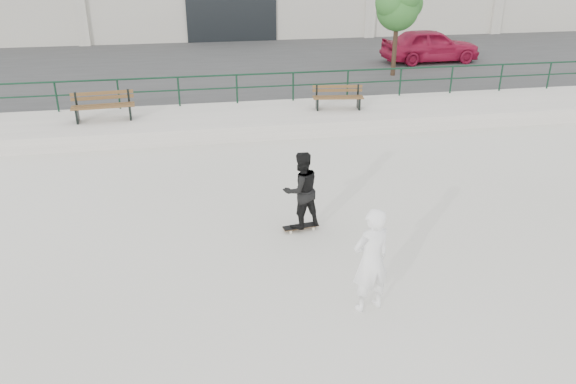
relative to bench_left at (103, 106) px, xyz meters
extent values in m
plane|color=#B9B7A9|center=(5.37, -9.58, -0.94)|extent=(120.00, 120.00, 0.00)
cube|color=silver|center=(5.37, -0.08, -0.69)|extent=(30.00, 3.00, 0.50)
cube|color=#373737|center=(5.37, 8.42, -0.69)|extent=(60.00, 14.00, 0.50)
cylinder|color=#123321|center=(5.37, 1.22, 0.56)|extent=(28.00, 0.06, 0.06)
cylinder|color=#123321|center=(5.37, 1.22, 0.11)|extent=(28.00, 0.05, 0.05)
cylinder|color=#123321|center=(-1.63, 1.22, 0.06)|extent=(0.06, 0.06, 1.00)
cylinder|color=#123321|center=(0.37, 1.22, 0.06)|extent=(0.06, 0.06, 1.00)
cylinder|color=#123321|center=(2.37, 1.22, 0.06)|extent=(0.06, 0.06, 1.00)
cylinder|color=#123321|center=(4.37, 1.22, 0.06)|extent=(0.06, 0.06, 1.00)
cylinder|color=#123321|center=(6.37, 1.22, 0.06)|extent=(0.06, 0.06, 1.00)
cylinder|color=#123321|center=(8.37, 1.22, 0.06)|extent=(0.06, 0.06, 1.00)
cylinder|color=#123321|center=(10.37, 1.22, 0.06)|extent=(0.06, 0.06, 1.00)
cylinder|color=#123321|center=(12.37, 1.22, 0.06)|extent=(0.06, 0.06, 1.00)
cylinder|color=#123321|center=(14.37, 1.22, 0.06)|extent=(0.06, 0.06, 1.00)
cylinder|color=#123321|center=(16.37, 1.22, 0.06)|extent=(0.06, 0.06, 1.00)
cube|color=black|center=(5.37, 14.37, 0.66)|extent=(5.00, 0.15, 3.20)
cube|color=brown|center=(0.02, -0.26, 0.02)|extent=(1.94, 0.29, 0.04)
cube|color=brown|center=(0.01, -0.07, 0.02)|extent=(1.94, 0.29, 0.04)
cube|color=brown|center=(-0.01, 0.12, 0.02)|extent=(1.94, 0.29, 0.04)
cube|color=brown|center=(-0.02, 0.21, 0.23)|extent=(1.93, 0.20, 0.11)
cube|color=brown|center=(-0.02, 0.21, 0.38)|extent=(1.93, 0.20, 0.11)
cube|color=black|center=(-0.80, -0.13, -0.22)|extent=(0.11, 0.54, 0.45)
cube|color=black|center=(-0.82, 0.14, 0.23)|extent=(0.07, 0.06, 0.45)
cube|color=black|center=(0.81, 0.00, -0.22)|extent=(0.11, 0.54, 0.45)
cube|color=black|center=(0.79, 0.27, 0.23)|extent=(0.07, 0.06, 0.45)
cube|color=brown|center=(7.64, -0.30, -0.04)|extent=(1.70, 0.33, 0.04)
cube|color=brown|center=(7.66, -0.13, -0.04)|extent=(1.70, 0.33, 0.04)
cube|color=brown|center=(7.69, 0.04, -0.04)|extent=(1.70, 0.33, 0.04)
cube|color=brown|center=(7.70, 0.11, 0.14)|extent=(1.69, 0.25, 0.09)
cube|color=brown|center=(7.70, 0.11, 0.28)|extent=(1.69, 0.25, 0.09)
cube|color=black|center=(6.96, -0.04, -0.24)|extent=(0.12, 0.48, 0.40)
cube|color=black|center=(6.99, 0.20, 0.14)|extent=(0.06, 0.05, 0.40)
cube|color=black|center=(8.37, -0.22, -0.24)|extent=(0.12, 0.48, 0.40)
cube|color=black|center=(8.40, 0.02, 0.14)|extent=(0.06, 0.05, 0.40)
cylinder|color=#3E2C1F|center=(11.30, 4.49, 0.71)|extent=(0.19, 0.19, 2.30)
sphere|color=#2B6927|center=(11.30, 4.49, 2.24)|extent=(1.72, 1.72, 1.72)
sphere|color=#2B6927|center=(11.77, 4.78, 2.43)|extent=(1.34, 1.34, 1.34)
sphere|color=#2B6927|center=(10.91, 4.30, 2.52)|extent=(1.24, 1.24, 1.24)
imported|color=maroon|center=(13.95, 6.91, 0.33)|extent=(4.56, 1.96, 1.53)
cube|color=black|center=(4.89, -7.52, -0.86)|extent=(0.80, 0.31, 0.02)
cube|color=brown|center=(4.89, -7.52, -0.87)|extent=(0.80, 0.31, 0.01)
cube|color=#9E9EA3|center=(4.64, -7.55, -0.90)|extent=(0.08, 0.17, 0.03)
cube|color=#9E9EA3|center=(5.15, -7.48, -0.90)|extent=(0.08, 0.17, 0.03)
cylinder|color=#F0E6C8|center=(4.65, -7.65, -0.91)|extent=(0.06, 0.03, 0.06)
cylinder|color=#F0E6C8|center=(4.62, -7.46, -0.91)|extent=(0.06, 0.03, 0.06)
cylinder|color=#F0E6C8|center=(5.17, -7.57, -0.91)|extent=(0.06, 0.03, 0.06)
cylinder|color=#F0E6C8|center=(5.14, -7.39, -0.91)|extent=(0.06, 0.03, 0.06)
imported|color=black|center=(4.89, -7.52, 0.00)|extent=(0.98, 0.86, 1.70)
imported|color=white|center=(5.47, -10.51, 0.00)|extent=(0.79, 0.62, 1.89)
camera|label=1|loc=(2.71, -18.10, 4.84)|focal=35.00mm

